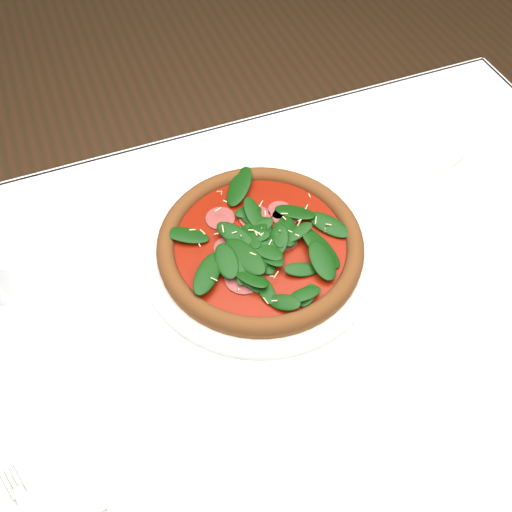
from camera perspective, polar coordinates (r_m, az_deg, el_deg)
name	(u,v)px	position (r m, az deg, el deg)	size (l,w,h in m)	color
ground	(285,448)	(1.56, 2.90, -18.60)	(6.00, 6.00, 0.00)	brown
dining_table	(301,323)	(0.96, 4.49, -6.67)	(1.21, 0.81, 0.75)	silver
plate	(260,251)	(0.90, 0.43, 0.55)	(0.38, 0.38, 0.02)	white
pizza	(260,242)	(0.89, 0.43, 1.38)	(0.42, 0.42, 0.04)	brown
fork	(27,507)	(0.78, -21.90, -22.30)	(0.06, 0.13, 0.00)	silver
saucer_far	(423,141)	(1.12, 16.36, 10.98)	(0.15, 0.15, 0.01)	white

